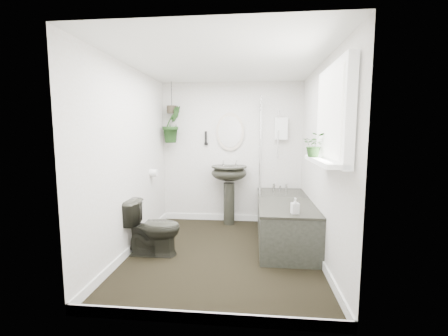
{
  "coord_description": "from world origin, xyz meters",
  "views": [
    {
      "loc": [
        0.37,
        -3.55,
        1.5
      ],
      "look_at": [
        0.0,
        0.15,
        1.05
      ],
      "focal_mm": 24.0,
      "sensor_mm": 36.0,
      "label": 1
    }
  ],
  "objects": [
    {
      "name": "floor",
      "position": [
        0.0,
        0.0,
        -0.01
      ],
      "size": [
        2.3,
        2.8,
        0.02
      ],
      "primitive_type": "cube",
      "color": "black",
      "rests_on": "ground"
    },
    {
      "name": "ceiling",
      "position": [
        0.0,
        0.0,
        2.31
      ],
      "size": [
        2.3,
        2.8,
        0.02
      ],
      "primitive_type": "cube",
      "color": "white",
      "rests_on": "ground"
    },
    {
      "name": "wall_back",
      "position": [
        0.0,
        1.41,
        1.15
      ],
      "size": [
        2.3,
        0.02,
        2.3
      ],
      "primitive_type": "cube",
      "color": "silver",
      "rests_on": "ground"
    },
    {
      "name": "wall_front",
      "position": [
        0.0,
        -1.41,
        1.15
      ],
      "size": [
        2.3,
        0.02,
        2.3
      ],
      "primitive_type": "cube",
      "color": "silver",
      "rests_on": "ground"
    },
    {
      "name": "wall_left",
      "position": [
        -1.16,
        0.0,
        1.15
      ],
      "size": [
        0.02,
        2.8,
        2.3
      ],
      "primitive_type": "cube",
      "color": "silver",
      "rests_on": "ground"
    },
    {
      "name": "wall_right",
      "position": [
        1.16,
        0.0,
        1.15
      ],
      "size": [
        0.02,
        2.8,
        2.3
      ],
      "primitive_type": "cube",
      "color": "silver",
      "rests_on": "ground"
    },
    {
      "name": "skirting",
      "position": [
        0.0,
        0.0,
        0.05
      ],
      "size": [
        2.3,
        2.8,
        0.1
      ],
      "primitive_type": "cube",
      "color": "white",
      "rests_on": "floor"
    },
    {
      "name": "bathtub",
      "position": [
        0.8,
        0.5,
        0.29
      ],
      "size": [
        0.72,
        1.72,
        0.58
      ],
      "primitive_type": null,
      "color": "black",
      "rests_on": "floor"
    },
    {
      "name": "bath_screen",
      "position": [
        0.47,
        0.99,
        1.28
      ],
      "size": [
        0.04,
        0.72,
        1.4
      ],
      "primitive_type": null,
      "color": "silver",
      "rests_on": "bathtub"
    },
    {
      "name": "shower_box",
      "position": [
        0.8,
        1.34,
        1.55
      ],
      "size": [
        0.2,
        0.1,
        0.35
      ],
      "primitive_type": "cube",
      "color": "white",
      "rests_on": "wall_back"
    },
    {
      "name": "oval_mirror",
      "position": [
        -0.02,
        1.37,
        1.5
      ],
      "size": [
        0.46,
        0.03,
        0.62
      ],
      "primitive_type": "ellipsoid",
      "color": "beige",
      "rests_on": "wall_back"
    },
    {
      "name": "wall_sconce",
      "position": [
        -0.42,
        1.36,
        1.4
      ],
      "size": [
        0.04,
        0.04,
        0.22
      ],
      "primitive_type": "cylinder",
      "color": "black",
      "rests_on": "wall_back"
    },
    {
      "name": "toilet_roll_holder",
      "position": [
        -1.1,
        0.7,
        0.9
      ],
      "size": [
        0.11,
        0.11,
        0.11
      ],
      "primitive_type": "cylinder",
      "rotation": [
        0.0,
        1.57,
        0.0
      ],
      "color": "white",
      "rests_on": "wall_left"
    },
    {
      "name": "window_recess",
      "position": [
        1.09,
        -0.7,
        1.65
      ],
      "size": [
        0.08,
        1.0,
        0.9
      ],
      "primitive_type": "cube",
      "color": "white",
      "rests_on": "wall_right"
    },
    {
      "name": "window_sill",
      "position": [
        1.02,
        -0.7,
        1.23
      ],
      "size": [
        0.18,
        1.0,
        0.04
      ],
      "primitive_type": "cube",
      "color": "white",
      "rests_on": "wall_right"
    },
    {
      "name": "window_blinds",
      "position": [
        1.04,
        -0.7,
        1.65
      ],
      "size": [
        0.01,
        0.86,
        0.76
      ],
      "primitive_type": "cube",
      "color": "white",
      "rests_on": "wall_right"
    },
    {
      "name": "toilet",
      "position": [
        -0.85,
        -0.11,
        0.34
      ],
      "size": [
        0.67,
        0.38,
        0.68
      ],
      "primitive_type": "imported",
      "rotation": [
        0.0,
        0.0,
        1.58
      ],
      "color": "black",
      "rests_on": "floor"
    },
    {
      "name": "pedestal_sink",
      "position": [
        -0.02,
        1.19,
        0.48
      ],
      "size": [
        0.65,
        0.58,
        0.97
      ],
      "primitive_type": null,
      "rotation": [
        0.0,
        0.0,
        0.19
      ],
      "color": "black",
      "rests_on": "floor"
    },
    {
      "name": "sill_plant",
      "position": [
        0.97,
        -0.49,
        1.37
      ],
      "size": [
        0.26,
        0.23,
        0.24
      ],
      "primitive_type": "imported",
      "rotation": [
        0.0,
        0.0,
        -0.23
      ],
      "color": "black",
      "rests_on": "window_sill"
    },
    {
      "name": "hanging_plant",
      "position": [
        -0.96,
        1.25,
        1.62
      ],
      "size": [
        0.41,
        0.42,
        0.6
      ],
      "primitive_type": "imported",
      "rotation": [
        0.0,
        0.0,
        0.89
      ],
      "color": "black",
      "rests_on": "ceiling"
    },
    {
      "name": "soap_bottle",
      "position": [
        0.84,
        -0.18,
        0.67
      ],
      "size": [
        0.1,
        0.1,
        0.18
      ],
      "primitive_type": "imported",
      "rotation": [
        0.0,
        0.0,
        0.21
      ],
      "color": "black",
      "rests_on": "bathtub"
    },
    {
      "name": "hanging_pot",
      "position": [
        -0.96,
        1.25,
        1.86
      ],
      "size": [
        0.16,
        0.16,
        0.12
      ],
      "primitive_type": "cylinder",
      "color": "#30291E",
      "rests_on": "ceiling"
    }
  ]
}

